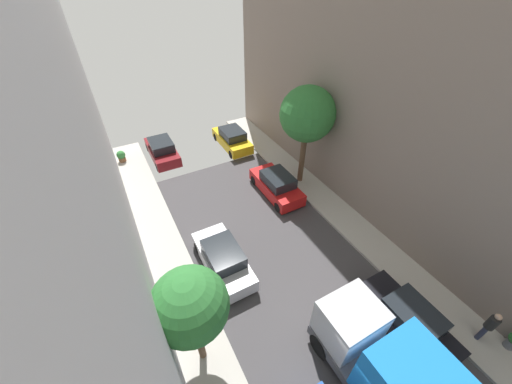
# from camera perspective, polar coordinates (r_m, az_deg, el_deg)

# --- Properties ---
(ground) EXTENTS (32.00, 32.00, 0.00)m
(ground) POSITION_cam_1_polar(r_m,az_deg,el_deg) (13.64, 21.23, -31.27)
(ground) COLOR #423F42
(sidewalk_right) EXTENTS (2.00, 44.00, 0.15)m
(sidewalk_right) POSITION_cam_1_polar(r_m,az_deg,el_deg) (16.27, 34.25, -19.78)
(sidewalk_right) COLOR #B7B2A8
(sidewalk_right) RESTS_ON ground
(parked_car_left_2) EXTENTS (1.78, 4.20, 1.57)m
(parked_car_left_2) POSITION_cam_1_polar(r_m,az_deg,el_deg) (14.80, -6.41, -12.83)
(parked_car_left_2) COLOR silver
(parked_car_left_2) RESTS_ON ground
(parked_car_left_3) EXTENTS (1.78, 4.20, 1.57)m
(parked_car_left_3) POSITION_cam_1_polar(r_m,az_deg,el_deg) (23.51, -17.80, 7.77)
(parked_car_left_3) COLOR maroon
(parked_car_left_3) RESTS_ON ground
(parked_car_right_1) EXTENTS (1.78, 4.20, 1.57)m
(parked_car_right_1) POSITION_cam_1_polar(r_m,az_deg,el_deg) (14.46, 27.37, -21.24)
(parked_car_right_1) COLOR black
(parked_car_right_1) RESTS_ON ground
(parked_car_right_2) EXTENTS (1.78, 4.20, 1.57)m
(parked_car_right_2) POSITION_cam_1_polar(r_m,az_deg,el_deg) (18.94, 4.04, 1.40)
(parked_car_right_2) COLOR red
(parked_car_right_2) RESTS_ON ground
(parked_car_right_3) EXTENTS (1.78, 4.20, 1.57)m
(parked_car_right_3) POSITION_cam_1_polar(r_m,az_deg,el_deg) (23.97, -4.65, 10.27)
(parked_car_right_3) COLOR gold
(parked_car_right_3) RESTS_ON ground
(pedestrian) EXTENTS (0.40, 0.36, 1.72)m
(pedestrian) POSITION_cam_1_polar(r_m,az_deg,el_deg) (15.53, 38.62, -19.66)
(pedestrian) COLOR #2D334C
(pedestrian) RESTS_ON sidewalk_right
(street_tree_0) EXTENTS (2.53, 2.53, 4.95)m
(street_tree_0) POSITION_cam_1_polar(r_m,az_deg,el_deg) (10.03, -12.78, -20.83)
(street_tree_0) COLOR brown
(street_tree_0) RESTS_ON sidewalk_left
(street_tree_1) EXTENTS (3.32, 3.32, 6.48)m
(street_tree_1) POSITION_cam_1_polar(r_m,az_deg,el_deg) (18.06, 9.96, 14.59)
(street_tree_1) COLOR brown
(street_tree_1) RESTS_ON sidewalk_right
(potted_plant_1) EXTENTS (0.61, 0.61, 0.86)m
(potted_plant_1) POSITION_cam_1_polar(r_m,az_deg,el_deg) (24.12, -24.76, 6.39)
(potted_plant_1) COLOR brown
(potted_plant_1) RESTS_ON sidewalk_left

